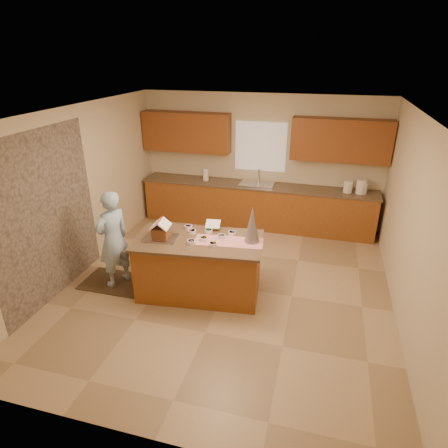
{
  "coord_description": "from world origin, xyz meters",
  "views": [
    {
      "loc": [
        1.3,
        -4.99,
        3.44
      ],
      "look_at": [
        -0.1,
        0.2,
        1.0
      ],
      "focal_mm": 30.65,
      "sensor_mm": 36.0,
      "label": 1
    }
  ],
  "objects": [
    {
      "name": "stone_accent",
      "position": [
        -2.48,
        -0.8,
        1.25
      ],
      "size": [
        0.0,
        2.5,
        2.5
      ],
      "primitive_type": "plane",
      "rotation": [
        1.57,
        0.0,
        1.57
      ],
      "color": "gray",
      "rests_on": "wall_left"
    },
    {
      "name": "back_counter_base",
      "position": [
        0.0,
        2.45,
        0.44
      ],
      "size": [
        4.8,
        0.6,
        0.88
      ],
      "primitive_type": "cube",
      "color": "#90561D",
      "rests_on": "floor"
    },
    {
      "name": "island_top",
      "position": [
        -0.37,
        -0.25,
        0.9
      ],
      "size": [
        1.97,
        1.18,
        0.04
      ],
      "primitive_type": "cube",
      "rotation": [
        0.0,
        0.0,
        0.11
      ],
      "color": "brown",
      "rests_on": "island_base"
    },
    {
      "name": "wall_left",
      "position": [
        -2.5,
        0.0,
        1.35
      ],
      "size": [
        5.5,
        5.5,
        0.0
      ],
      "primitive_type": "plane",
      "color": "beige",
      "rests_on": "floor"
    },
    {
      "name": "canister_a",
      "position": [
        1.79,
        2.45,
        1.04
      ],
      "size": [
        0.17,
        0.17,
        0.23
      ],
      "primitive_type": "cylinder",
      "color": "white",
      "rests_on": "back_counter_top"
    },
    {
      "name": "wall_front",
      "position": [
        0.0,
        -2.75,
        1.35
      ],
      "size": [
        5.5,
        5.5,
        0.0
      ],
      "primitive_type": "plane",
      "color": "beige",
      "rests_on": "floor"
    },
    {
      "name": "candy_bowls",
      "position": [
        -0.28,
        -0.15,
        0.94
      ],
      "size": [
        0.83,
        0.59,
        0.05
      ],
      "color": "#FB77CF",
      "rests_on": "island_top"
    },
    {
      "name": "paper_towel",
      "position": [
        -1.11,
        2.45,
        1.05
      ],
      "size": [
        0.12,
        0.12,
        0.25
      ],
      "primitive_type": "cylinder",
      "color": "white",
      "rests_on": "back_counter_top"
    },
    {
      "name": "window_curtain",
      "position": [
        0.0,
        2.72,
        1.65
      ],
      "size": [
        1.05,
        0.03,
        1.0
      ],
      "primitive_type": "cube",
      "color": "white",
      "rests_on": "wall_back"
    },
    {
      "name": "floor",
      "position": [
        0.0,
        0.0,
        0.0
      ],
      "size": [
        5.5,
        5.5,
        0.0
      ],
      "primitive_type": "plane",
      "color": "tan",
      "rests_on": "ground"
    },
    {
      "name": "tinsel_tree",
      "position": [
        0.4,
        -0.12,
        1.19
      ],
      "size": [
        0.24,
        0.24,
        0.55
      ],
      "primitive_type": "cone",
      "rotation": [
        0.0,
        0.0,
        0.11
      ],
      "color": "silver",
      "rests_on": "island_top"
    },
    {
      "name": "canister_b",
      "position": [
        2.04,
        2.45,
        1.06
      ],
      "size": [
        0.19,
        0.19,
        0.28
      ],
      "primitive_type": "cylinder",
      "color": "white",
      "rests_on": "back_counter_top"
    },
    {
      "name": "ceiling",
      "position": [
        0.0,
        0.0,
        2.7
      ],
      "size": [
        5.5,
        5.5,
        0.0
      ],
      "primitive_type": "plane",
      "color": "silver",
      "rests_on": "floor"
    },
    {
      "name": "upper_cabinet_left",
      "position": [
        -1.55,
        2.57,
        1.9
      ],
      "size": [
        1.85,
        0.35,
        0.8
      ],
      "primitive_type": "cube",
      "color": "brown",
      "rests_on": "wall_back"
    },
    {
      "name": "wall_back",
      "position": [
        0.0,
        2.75,
        1.35
      ],
      "size": [
        5.5,
        5.5,
        0.0
      ],
      "primitive_type": "plane",
      "color": "beige",
      "rests_on": "floor"
    },
    {
      "name": "sink",
      "position": [
        0.0,
        2.45,
        0.89
      ],
      "size": [
        0.7,
        0.45,
        0.12
      ],
      "primitive_type": "cube",
      "color": "silver",
      "rests_on": "back_counter_top"
    },
    {
      "name": "cookbook",
      "position": [
        -0.26,
        0.14,
        1.01
      ],
      "size": [
        0.24,
        0.19,
        0.09
      ],
      "primitive_type": "cube",
      "rotation": [
        -1.13,
        0.0,
        0.11
      ],
      "color": "white",
      "rests_on": "island_top"
    },
    {
      "name": "faucet",
      "position": [
        0.0,
        2.63,
        1.06
      ],
      "size": [
        0.03,
        0.03,
        0.28
      ],
      "primitive_type": "cylinder",
      "color": "silver",
      "rests_on": "back_counter_top"
    },
    {
      "name": "gingerbread_house",
      "position": [
        -0.91,
        -0.36,
        1.05
      ],
      "size": [
        0.3,
        0.31,
        0.28
      ],
      "color": "brown",
      "rests_on": "baking_tray"
    },
    {
      "name": "rug",
      "position": [
        -1.77,
        -0.36,
        0.01
      ],
      "size": [
        1.06,
        0.69,
        0.01
      ],
      "primitive_type": "cube",
      "color": "black",
      "rests_on": "floor"
    },
    {
      "name": "baking_tray",
      "position": [
        -0.91,
        -0.36,
        0.93
      ],
      "size": [
        0.49,
        0.39,
        0.02
      ],
      "primitive_type": "cube",
      "rotation": [
        0.0,
        0.0,
        0.11
      ],
      "color": "silver",
      "rests_on": "island_top"
    },
    {
      "name": "back_counter_top",
      "position": [
        0.0,
        2.45,
        0.9
      ],
      "size": [
        4.85,
        0.63,
        0.04
      ],
      "primitive_type": "cube",
      "color": "brown",
      "rests_on": "back_counter_base"
    },
    {
      "name": "table_runner",
      "position": [
        0.08,
        -0.2,
        0.92
      ],
      "size": [
        1.03,
        0.47,
        0.01
      ],
      "primitive_type": "cube",
      "rotation": [
        0.0,
        0.0,
        0.11
      ],
      "color": "#AA0C17",
      "rests_on": "island_top"
    },
    {
      "name": "boy",
      "position": [
        -1.72,
        -0.36,
        0.79
      ],
      "size": [
        0.57,
        0.67,
        1.56
      ],
      "primitive_type": "imported",
      "rotation": [
        0.0,
        0.0,
        -2.0
      ],
      "color": "#A6CDEC",
      "rests_on": "rug"
    },
    {
      "name": "upper_cabinet_right",
      "position": [
        1.55,
        2.57,
        1.9
      ],
      "size": [
        1.85,
        0.35,
        0.8
      ],
      "primitive_type": "cube",
      "color": "brown",
      "rests_on": "wall_back"
    },
    {
      "name": "canister_c",
      "position": [
        2.08,
        2.45,
        1.03
      ],
      "size": [
        0.15,
        0.15,
        0.21
      ],
      "primitive_type": "cylinder",
      "color": "white",
      "rests_on": "back_counter_top"
    },
    {
      "name": "island_base",
      "position": [
        -0.37,
        -0.25,
        0.44
      ],
      "size": [
        1.88,
        1.09,
        0.88
      ],
      "primitive_type": "cube",
      "rotation": [
        0.0,
        0.0,
        0.11
      ],
      "color": "#90561D",
      "rests_on": "floor"
    },
    {
      "name": "wall_right",
      "position": [
        2.5,
        0.0,
        1.35
      ],
      "size": [
        5.5,
        5.5,
        0.0
      ],
      "primitive_type": "plane",
      "color": "beige",
      "rests_on": "floor"
    }
  ]
}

